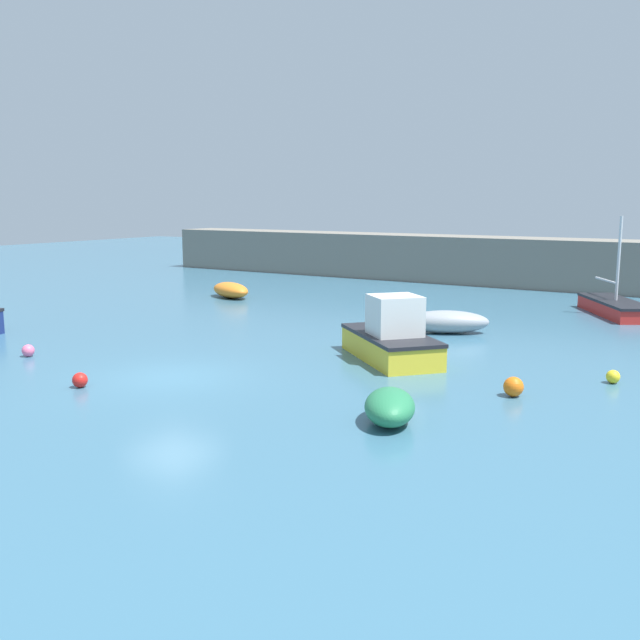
% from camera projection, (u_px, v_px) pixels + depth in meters
% --- Properties ---
extents(ground_plane, '(120.00, 120.00, 0.20)m').
position_uv_depth(ground_plane, '(172.00, 380.00, 21.17)').
color(ground_plane, '#38667F').
extents(harbor_breakwater, '(47.89, 3.39, 2.93)m').
position_uv_depth(harbor_breakwater, '(488.00, 261.00, 44.20)').
color(harbor_breakwater, slate).
rests_on(harbor_breakwater, ground_plane).
extents(sailboat_twin_hulled, '(4.20, 5.41, 4.48)m').
position_uv_depth(sailboat_twin_hulled, '(615.00, 307.00, 32.43)').
color(sailboat_twin_hulled, red).
rests_on(sailboat_twin_hulled, ground_plane).
extents(fishing_dinghy_green, '(1.99, 2.41, 0.80)m').
position_uv_depth(fishing_dinghy_green, '(390.00, 407.00, 16.71)').
color(fishing_dinghy_green, '#287A4C').
rests_on(fishing_dinghy_green, ground_plane).
extents(open_tender_yellow, '(3.55, 2.68, 0.90)m').
position_uv_depth(open_tender_yellow, '(446.00, 322.00, 28.05)').
color(open_tender_yellow, gray).
rests_on(open_tender_yellow, ground_plane).
extents(rowboat_white_midwater, '(3.27, 2.44, 0.82)m').
position_uv_depth(rowboat_white_midwater, '(231.00, 290.00, 38.19)').
color(rowboat_white_midwater, orange).
rests_on(rowboat_white_midwater, ground_plane).
extents(cabin_cruiser_white, '(4.65, 4.43, 2.17)m').
position_uv_depth(cabin_cruiser_white, '(392.00, 338.00, 23.25)').
color(cabin_cruiser_white, yellow).
rests_on(cabin_cruiser_white, ground_plane).
extents(mooring_buoy_yellow, '(0.39, 0.39, 0.39)m').
position_uv_depth(mooring_buoy_yellow, '(613.00, 377.00, 20.37)').
color(mooring_buoy_yellow, yellow).
rests_on(mooring_buoy_yellow, ground_plane).
extents(mooring_buoy_red, '(0.43, 0.43, 0.43)m').
position_uv_depth(mooring_buoy_red, '(80.00, 380.00, 19.92)').
color(mooring_buoy_red, red).
rests_on(mooring_buoy_red, ground_plane).
extents(mooring_buoy_pink, '(0.41, 0.41, 0.41)m').
position_uv_depth(mooring_buoy_pink, '(28.00, 351.00, 23.85)').
color(mooring_buoy_pink, '#EA668C').
rests_on(mooring_buoy_pink, ground_plane).
extents(mooring_buoy_orange, '(0.54, 0.54, 0.54)m').
position_uv_depth(mooring_buoy_orange, '(513.00, 387.00, 19.00)').
color(mooring_buoy_orange, orange).
rests_on(mooring_buoy_orange, ground_plane).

